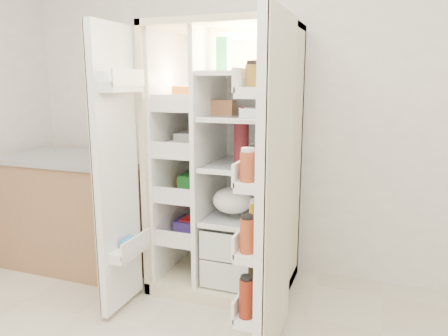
% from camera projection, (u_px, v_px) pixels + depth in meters
% --- Properties ---
extents(wall_back, '(4.00, 0.02, 2.70)m').
position_uv_depth(wall_back, '(267.00, 93.00, 3.11)').
color(wall_back, white).
rests_on(wall_back, floor).
extents(refrigerator, '(0.92, 0.70, 1.80)m').
position_uv_depth(refrigerator, '(230.00, 181.00, 2.96)').
color(refrigerator, beige).
rests_on(refrigerator, floor).
extents(freezer_door, '(0.15, 0.40, 1.72)m').
position_uv_depth(freezer_door, '(117.00, 172.00, 2.55)').
color(freezer_door, white).
rests_on(freezer_door, floor).
extents(fridge_door, '(0.17, 0.58, 1.72)m').
position_uv_depth(fridge_door, '(271.00, 194.00, 2.14)').
color(fridge_door, white).
rests_on(fridge_door, floor).
extents(kitchen_counter, '(1.20, 0.64, 0.87)m').
position_uv_depth(kitchen_counter, '(81.00, 211.00, 3.31)').
color(kitchen_counter, '#966D4B').
rests_on(kitchen_counter, floor).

